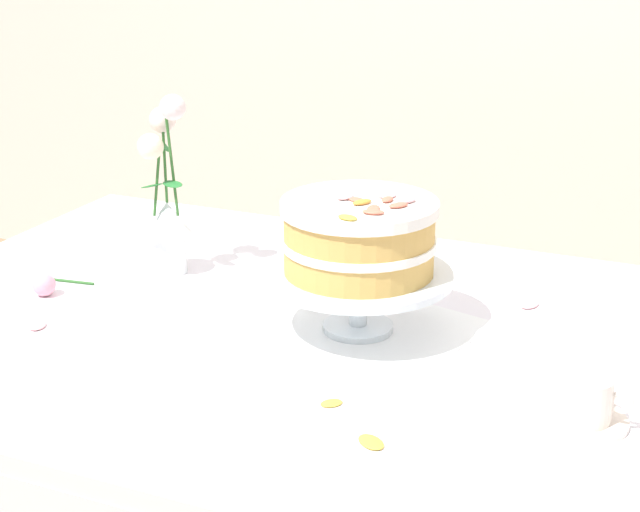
% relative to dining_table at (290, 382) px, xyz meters
% --- Properties ---
extents(dining_table, '(1.40, 1.00, 0.74)m').
position_rel_dining_table_xyz_m(dining_table, '(0.00, 0.00, 0.00)').
color(dining_table, white).
rests_on(dining_table, ground).
extents(linen_napkin, '(0.39, 0.39, 0.00)m').
position_rel_dining_table_xyz_m(linen_napkin, '(0.10, 0.04, 0.09)').
color(linen_napkin, white).
rests_on(linen_napkin, dining_table).
extents(cake_stand, '(0.29, 0.29, 0.10)m').
position_rel_dining_table_xyz_m(cake_stand, '(0.10, 0.04, 0.17)').
color(cake_stand, silver).
rests_on(cake_stand, linen_napkin).
extents(layer_cake, '(0.24, 0.24, 0.12)m').
position_rel_dining_table_xyz_m(layer_cake, '(0.10, 0.04, 0.25)').
color(layer_cake, tan).
rests_on(layer_cake, cake_stand).
extents(flower_vase, '(0.09, 0.09, 0.33)m').
position_rel_dining_table_xyz_m(flower_vase, '(-0.31, 0.15, 0.22)').
color(flower_vase, silver).
rests_on(flower_vase, dining_table).
extents(teacup, '(0.12, 0.12, 0.07)m').
position_rel_dining_table_xyz_m(teacup, '(0.47, -0.12, 0.12)').
color(teacup, silver).
rests_on(teacup, dining_table).
extents(fallen_rose, '(0.11, 0.10, 0.04)m').
position_rel_dining_table_xyz_m(fallen_rose, '(-0.44, -0.03, 0.11)').
color(fallen_rose, '#2D6028').
rests_on(fallen_rose, dining_table).
extents(loose_petal_0, '(0.05, 0.05, 0.01)m').
position_rel_dining_table_xyz_m(loose_petal_0, '(0.24, -0.27, 0.09)').
color(loose_petal_0, yellow).
rests_on(loose_petal_0, dining_table).
extents(loose_petal_1, '(0.04, 0.05, 0.01)m').
position_rel_dining_table_xyz_m(loose_petal_1, '(0.32, 0.25, 0.09)').
color(loose_petal_1, pink).
rests_on(loose_petal_1, dining_table).
extents(loose_petal_2, '(0.04, 0.04, 0.00)m').
position_rel_dining_table_xyz_m(loose_petal_2, '(0.16, -0.20, 0.09)').
color(loose_petal_2, yellow).
rests_on(loose_petal_2, dining_table).
extents(loose_petal_3, '(0.04, 0.05, 0.01)m').
position_rel_dining_table_xyz_m(loose_petal_3, '(-0.37, -0.15, 0.09)').
color(loose_petal_3, pink).
rests_on(loose_petal_3, dining_table).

